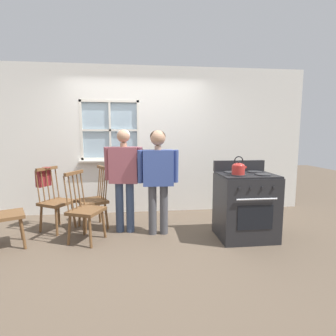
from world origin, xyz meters
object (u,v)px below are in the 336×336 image
(chair_near_wall, at_px, (85,210))
(stove, at_px, (245,205))
(chair_center_cluster, at_px, (4,215))
(kettle, at_px, (238,168))
(chair_by_window, at_px, (56,202))
(potted_plant, at_px, (122,155))
(handbag, at_px, (43,178))
(person_teen_center, at_px, (158,171))
(person_elderly_left, at_px, (124,171))
(chair_near_stove, at_px, (94,200))

(chair_near_wall, xyz_separation_m, stove, (2.24, -0.12, 0.03))
(chair_center_cluster, distance_m, kettle, 3.12)
(chair_by_window, xyz_separation_m, potted_plant, (0.97, 0.75, 0.65))
(chair_center_cluster, height_order, handbag, same)
(chair_near_wall, height_order, person_teen_center, person_teen_center)
(chair_center_cluster, bearing_deg, chair_near_wall, -110.74)
(chair_near_wall, relative_size, handbag, 3.17)
(chair_near_wall, distance_m, handbag, 1.02)
(potted_plant, bearing_deg, person_elderly_left, -84.78)
(person_teen_center, height_order, kettle, person_teen_center)
(chair_near_stove, bearing_deg, chair_near_wall, -30.01)
(chair_center_cluster, bearing_deg, chair_near_stove, -84.88)
(potted_plant, bearing_deg, handbag, -151.92)
(person_elderly_left, xyz_separation_m, handbag, (-1.26, 0.32, -0.12))
(chair_center_cluster, xyz_separation_m, stove, (3.23, -0.02, 0.03))
(chair_by_window, distance_m, chair_near_wall, 0.73)
(chair_center_cluster, height_order, potted_plant, potted_plant)
(chair_by_window, relative_size, handbag, 3.17)
(chair_near_wall, bearing_deg, stove, -70.44)
(person_elderly_left, height_order, kettle, person_elderly_left)
(person_teen_center, relative_size, stove, 1.41)
(kettle, bearing_deg, chair_near_stove, 158.87)
(chair_near_wall, bearing_deg, handbag, 72.52)
(person_teen_center, xyz_separation_m, kettle, (1.05, -0.41, 0.08))
(chair_by_window, bearing_deg, chair_near_stove, -55.67)
(chair_near_stove, bearing_deg, stove, 47.23)
(chair_by_window, bearing_deg, person_teen_center, -71.54)
(chair_by_window, height_order, person_elderly_left, person_elderly_left)
(chair_center_cluster, xyz_separation_m, handbag, (0.26, 0.72, 0.36))
(chair_near_wall, height_order, potted_plant, potted_plant)
(chair_center_cluster, bearing_deg, person_elderly_left, -101.79)
(chair_near_wall, height_order, person_elderly_left, person_elderly_left)
(chair_center_cluster, relative_size, chair_near_stove, 1.00)
(person_elderly_left, distance_m, person_teen_center, 0.51)
(chair_center_cluster, height_order, person_elderly_left, person_elderly_left)
(stove, distance_m, potted_plant, 2.34)
(chair_by_window, relative_size, chair_near_stove, 1.00)
(chair_by_window, xyz_separation_m, chair_near_stove, (0.57, 0.03, 0.00))
(chair_near_wall, bearing_deg, chair_near_stove, 18.94)
(person_teen_center, relative_size, kettle, 6.20)
(chair_by_window, height_order, chair_center_cluster, same)
(person_elderly_left, xyz_separation_m, person_teen_center, (0.49, -0.14, 0.02))
(chair_near_wall, relative_size, chair_center_cluster, 1.00)
(person_teen_center, distance_m, handbag, 1.82)
(chair_center_cluster, relative_size, potted_plant, 3.80)
(potted_plant, height_order, handbag, potted_plant)
(person_teen_center, xyz_separation_m, handbag, (-1.75, 0.46, -0.14))
(person_elderly_left, bearing_deg, handbag, 174.69)
(kettle, distance_m, handbag, 2.94)
(chair_center_cluster, bearing_deg, kettle, -119.39)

